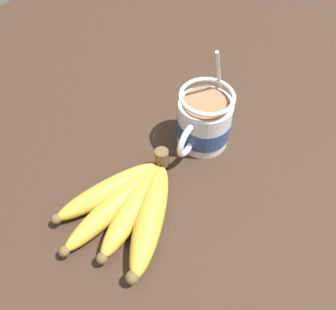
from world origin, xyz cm
name	(u,v)px	position (x,y,z in cm)	size (l,w,h in cm)	color
table	(203,157)	(0.00, 0.00, 1.58)	(129.58, 129.58, 3.17)	#332319
coffee_mug	(204,122)	(-1.88, -1.39, 7.32)	(14.75, 8.38, 15.87)	silver
banana_bunch	(128,205)	(15.11, -3.61, 4.86)	(19.73, 16.16, 4.11)	brown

